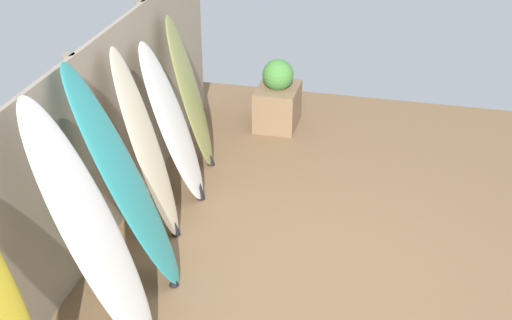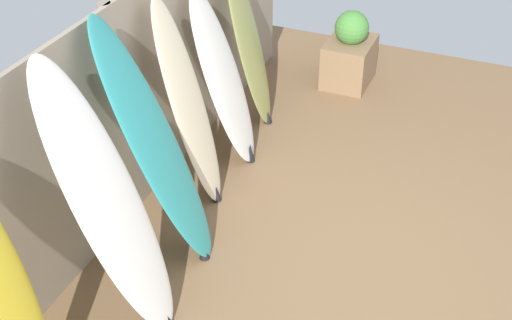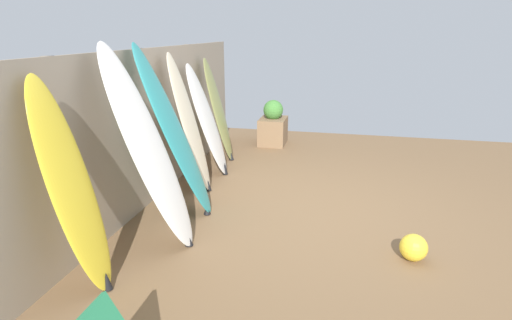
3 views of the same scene
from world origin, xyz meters
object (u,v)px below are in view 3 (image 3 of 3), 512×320
Objects in this scene: surfboard_teal_2 at (174,133)px; beach_ball at (414,248)px; surfboard_cream_3 at (190,125)px; surfboard_white_4 at (207,121)px; surfboard_olive_5 at (219,111)px; surfboard_yellow_0 at (72,191)px; surfboard_white_1 at (148,149)px; planter_box at (273,126)px.

surfboard_teal_2 is 2.64m from beach_ball.
surfboard_white_4 is at bearing -0.45° from surfboard_cream_3.
surfboard_teal_2 is 1.18× the size of surfboard_olive_5.
surfboard_white_1 is at bearing -16.09° from surfboard_yellow_0.
beach_ball is at bearing -151.54° from planter_box.
surfboard_white_1 is 0.70m from surfboard_teal_2.
planter_box is at bearing 28.46° from beach_ball.
surfboard_olive_5 is at bearing 4.09° from surfboard_white_1.
planter_box is (3.10, -0.53, -0.60)m from surfboard_teal_2.
planter_box is 4.08m from beach_ball.
surfboard_yellow_0 is at bearing 177.83° from surfboard_cream_3.
surfboard_white_4 is at bearing 4.00° from surfboard_white_1.
surfboard_yellow_0 reaches higher than surfboard_white_4.
beach_ball is at bearing -125.05° from surfboard_white_4.
surfboard_yellow_0 is 0.89× the size of surfboard_white_1.
surfboard_cream_3 is 2.17× the size of planter_box.
surfboard_teal_2 is 2.00m from surfboard_olive_5.
surfboard_white_4 is 0.98× the size of surfboard_olive_5.
beach_ball is at bearing -100.95° from surfboard_teal_2.
beach_ball is (1.01, -2.64, -0.72)m from surfboard_yellow_0.
surfboard_yellow_0 is 2.80m from surfboard_white_4.
surfboard_white_4 reaches higher than beach_ball.
surfboard_cream_3 is at bearing 179.55° from surfboard_white_4.
surfboard_olive_5 is 3.65m from beach_ball.
surfboard_teal_2 is 1.20× the size of surfboard_white_4.
surfboard_white_1 is 1.39m from surfboard_cream_3.
surfboard_white_4 is (2.80, -0.09, -0.06)m from surfboard_yellow_0.
surfboard_yellow_0 is 3.48m from surfboard_olive_5.
surfboard_white_1 reaches higher than beach_ball.
surfboard_yellow_0 is at bearing 179.41° from surfboard_olive_5.
surfboard_cream_3 reaches higher than beach_ball.
surfboard_white_4 is 1.94m from planter_box.
surfboard_cream_3 is (0.68, 0.09, -0.07)m from surfboard_teal_2.
surfboard_yellow_0 is 2.12× the size of planter_box.
surfboard_olive_5 is 1.37m from planter_box.
surfboard_teal_2 is 1.08× the size of surfboard_cream_3.
surfboard_white_1 is 2.56m from beach_ball.
beach_ball is at bearing -84.85° from surfboard_white_1.
beach_ball is at bearing -69.14° from surfboard_yellow_0.
surfboard_yellow_0 is 6.94× the size of beach_ball.
planter_box is at bearing -8.74° from surfboard_yellow_0.
surfboard_white_1 reaches higher than surfboard_white_4.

